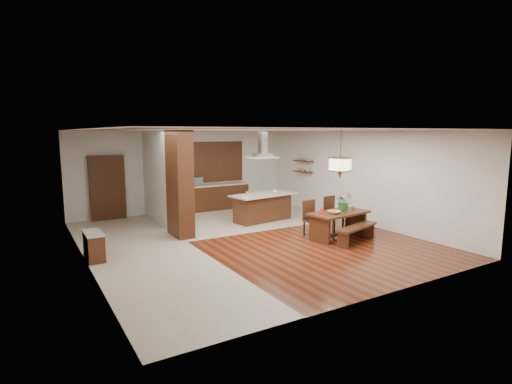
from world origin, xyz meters
TOP-DOWN VIEW (x-y plane):
  - room_shell at (0.00, 0.00)m, footprint 9.00×9.04m
  - tile_hallway at (-2.75, 0.00)m, footprint 2.50×9.00m
  - tile_kitchen at (1.25, 2.50)m, footprint 5.50×4.00m
  - soffit_band at (0.00, 0.00)m, footprint 8.00×9.00m
  - partition_pier at (-1.40, 1.20)m, footprint 0.45×1.00m
  - partition_stub at (-1.40, 3.30)m, footprint 0.18×2.40m
  - hallway_console at (-3.81, 0.20)m, footprint 0.37×0.88m
  - hallway_doorway at (-2.70, 4.40)m, footprint 1.10×0.20m
  - rear_counter at (1.00, 4.20)m, footprint 2.60×0.62m
  - kitchen_window at (1.00, 4.46)m, footprint 2.60×0.08m
  - shelf_lower at (3.87, 2.60)m, footprint 0.26×0.90m
  - shelf_upper at (3.87, 2.60)m, footprint 0.26×0.90m
  - dining_table at (2.20, -1.18)m, footprint 1.80×1.07m
  - dining_bench at (2.28, -1.79)m, footprint 1.60×0.79m
  - dining_chair_left at (1.70, -0.71)m, footprint 0.46×0.46m
  - dining_chair_right at (2.55, -0.60)m, footprint 0.49×0.49m
  - pendant_lantern at (2.20, -1.18)m, footprint 0.64×0.64m
  - foliage_plant at (2.43, -1.10)m, footprint 0.47×0.41m
  - fruit_bowl at (1.92, -1.29)m, footprint 0.36×0.36m
  - napkin_cone at (1.64, -1.11)m, footprint 0.16×0.16m
  - gold_ornament at (2.75, -1.17)m, footprint 0.09×0.09m
  - kitchen_island at (1.53, 1.64)m, footprint 2.28×1.26m
  - range_hood at (1.53, 1.65)m, footprint 0.90×0.55m
  - island_cup at (1.92, 1.52)m, footprint 0.16×0.16m
  - microwave at (0.20, 4.16)m, footprint 0.66×0.56m

SIDE VIEW (x-z plane):
  - tile_hallway at x=-2.75m, z-range 0.00..0.01m
  - tile_kitchen at x=1.25m, z-range 0.00..0.01m
  - dining_bench at x=2.28m, z-range 0.00..0.44m
  - hallway_console at x=-3.81m, z-range 0.00..0.63m
  - kitchen_island at x=1.53m, z-range 0.01..0.90m
  - rear_counter at x=1.00m, z-range 0.00..0.95m
  - dining_chair_left at x=1.70m, z-range 0.00..0.99m
  - dining_chair_right at x=2.55m, z-range 0.00..1.02m
  - dining_table at x=2.20m, z-range 0.17..0.88m
  - fruit_bowl at x=1.92m, z-range 0.71..0.79m
  - gold_ornament at x=2.75m, z-range 0.71..0.81m
  - napkin_cone at x=1.64m, z-range 0.71..0.92m
  - island_cup at x=1.92m, z-range 0.89..0.99m
  - foliage_plant at x=2.43m, z-range 0.71..1.22m
  - hallway_doorway at x=-2.70m, z-range 0.00..2.10m
  - microwave at x=0.20m, z-range 0.95..1.26m
  - shelf_lower at x=3.87m, z-range 1.38..1.42m
  - partition_pier at x=-1.40m, z-range 0.00..2.90m
  - partition_stub at x=-1.40m, z-range 0.00..2.90m
  - kitchen_window at x=1.00m, z-range 1.00..2.50m
  - shelf_upper at x=3.87m, z-range 1.78..1.82m
  - room_shell at x=0.00m, z-range 0.60..3.52m
  - pendant_lantern at x=2.20m, z-range 1.59..2.90m
  - range_hood at x=1.53m, z-range 2.03..2.90m
  - soffit_band at x=0.00m, z-range 2.88..2.89m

